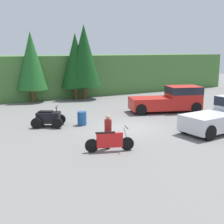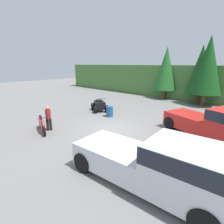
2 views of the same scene
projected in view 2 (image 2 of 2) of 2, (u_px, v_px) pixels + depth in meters
ground_plane at (112, 129)px, 12.07m from camera, size 80.00×80.00×0.00m
hillside_backdrop at (195, 82)px, 22.86m from camera, size 44.00×6.00×4.20m
tree_left at (166, 69)px, 21.79m from camera, size 2.84×2.84×6.45m
tree_mid_left at (201, 70)px, 18.79m from camera, size 2.80×2.80×6.36m
tree_mid_right at (208, 65)px, 17.90m from camera, size 3.16×3.16×7.17m
pickup_truck_red at (219, 124)px, 10.02m from camera, size 5.83×3.64×2.00m
pickup_truck_second at (159, 163)px, 6.06m from camera, size 5.85×2.49×2.00m
dirt_bike at (42, 124)px, 11.59m from camera, size 2.29×0.97×1.18m
quad_atv at (100, 106)px, 16.68m from camera, size 2.35×2.11×1.29m
rider_person at (48, 117)px, 11.69m from camera, size 0.48×0.48×1.70m
steel_barrel at (110, 112)px, 14.90m from camera, size 0.58×0.58×0.88m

